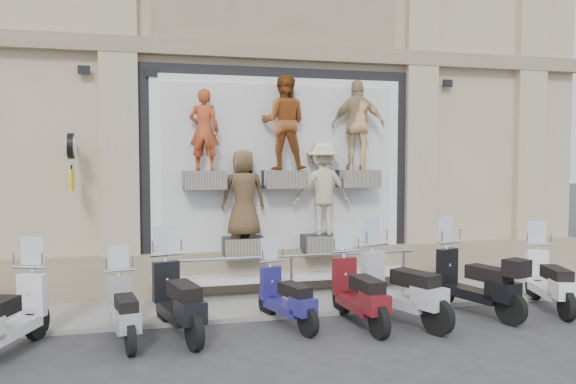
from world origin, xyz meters
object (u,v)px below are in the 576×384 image
Objects in this scene: scooter_b at (8,299)px; scooter_i at (550,268)px; scooter_f at (359,278)px; scooter_h at (475,267)px; clock_sign_bracket at (71,154)px; scooter_g at (401,272)px; scooter_c at (124,297)px; scooter_e at (287,284)px; guard_rail at (291,279)px; scooter_d at (178,283)px.

scooter_b reaches higher than scooter_i.
scooter_h reaches higher than scooter_f.
scooter_h is (6.81, -1.98, -1.97)m from clock_sign_bracket.
scooter_g is (0.71, -0.04, 0.07)m from scooter_f.
scooter_c is 4.40m from scooter_g.
scooter_c is 2.53m from scooter_e.
scooter_i is at bearing -19.75° from scooter_e.
guard_rail is at bearing 176.25° from scooter_i.
scooter_h is at bearing -15.28° from scooter_g.
guard_rail is 2.96× the size of scooter_e.
scooter_h is (5.88, 0.07, 0.14)m from scooter_c.
scooter_g is at bearing -18.05° from scooter_d.
scooter_f reaches higher than scooter_e.
scooter_b is at bearing -104.86° from clock_sign_bracket.
scooter_b is (-0.59, -2.23, -2.02)m from clock_sign_bracket.
guard_rail is 2.62× the size of scooter_b.
scooter_b is 1.02× the size of scooter_i.
scooter_f is at bearing 154.40° from scooter_g.
scooter_h reaches higher than scooter_d.
scooter_i is at bearing -15.63° from scooter_d.
scooter_i is (6.57, -0.10, -0.05)m from scooter_d.
scooter_g is at bearing -161.87° from scooter_i.
scooter_g is at bearing -49.79° from guard_rail.
scooter_b is 0.91× the size of scooter_g.
guard_rail is 4.68m from scooter_i.
scooter_f reaches higher than scooter_b.
scooter_b is 5.21m from scooter_f.
scooter_h is 1.49m from scooter_i.
guard_rail is at bearing 134.48° from scooter_h.
scooter_c is 0.81m from scooter_d.
scooter_b is 1.54m from scooter_c.
scooter_i reaches higher than guard_rail.
scooter_e is (2.53, 0.19, 0.00)m from scooter_c.
scooter_c is 0.84× the size of scooter_d.
scooter_g reaches higher than scooter_h.
guard_rail is 2.59× the size of scooter_f.
guard_rail is 2.66× the size of scooter_i.
clock_sign_bracket reaches higher than guard_rail.
scooter_f is 2.20m from scooter_h.
scooter_d is (1.72, -1.95, -1.98)m from clock_sign_bracket.
scooter_e is at bearing 163.94° from scooter_f.
clock_sign_bracket is 3.06m from scooter_b.
scooter_f is at bearing -66.41° from guard_rail.
scooter_d is 3.61m from scooter_g.
scooter_c is 3.69m from scooter_f.
scooter_c is at bearing 162.66° from scooter_h.
scooter_e is (-0.44, -1.40, 0.23)m from guard_rail.
scooter_f is 1.03× the size of scooter_i.
scooter_c is at bearing 156.69° from scooter_g.
scooter_h is at bearing -9.01° from scooter_c.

